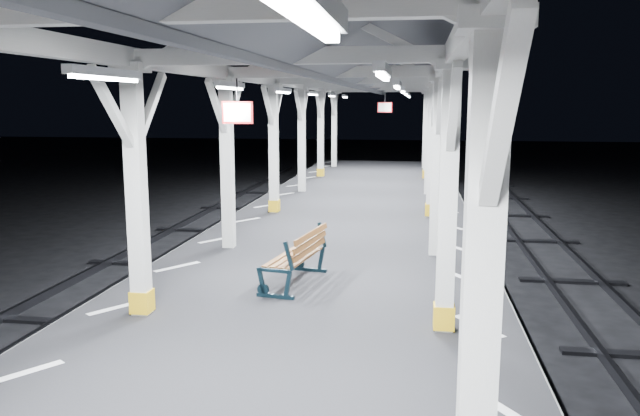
# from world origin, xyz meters

# --- Properties ---
(hazard_stripes_left) EXTENTS (1.00, 48.00, 0.01)m
(hazard_stripes_left) POSITION_xyz_m (-2.45, 0.00, 1.00)
(hazard_stripes_left) COLOR silver
(hazard_stripes_left) RESTS_ON platform
(hazard_stripes_right) EXTENTS (1.00, 48.00, 0.01)m
(hazard_stripes_right) POSITION_xyz_m (2.45, 0.00, 1.00)
(hazard_stripes_right) COLOR silver
(hazard_stripes_right) RESTS_ON platform
(canopy) EXTENTS (5.40, 49.00, 4.65)m
(canopy) POSITION_xyz_m (0.00, -0.01, 4.56)
(canopy) COLOR silver
(canopy) RESTS_ON platform
(bench_mid) EXTENTS (0.85, 1.68, 0.87)m
(bench_mid) POSITION_xyz_m (-0.15, 3.69, 1.46)
(bench_mid) COLOR black
(bench_mid) RESTS_ON platform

